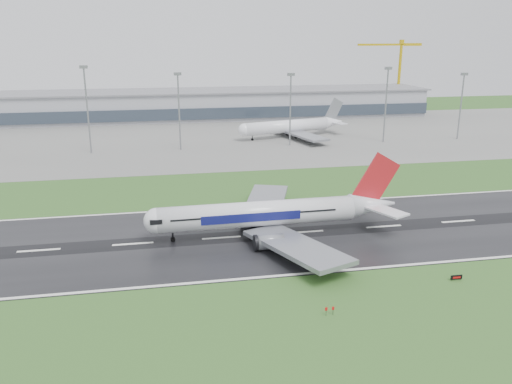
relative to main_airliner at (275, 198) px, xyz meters
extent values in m
plane|color=#29521E|center=(7.33, -0.14, -8.95)|extent=(520.00, 520.00, 0.00)
cube|color=black|center=(7.33, -0.14, -8.90)|extent=(400.00, 45.00, 0.10)
cube|color=slate|center=(7.33, 124.86, -8.91)|extent=(400.00, 130.00, 0.08)
cube|color=gray|center=(7.33, 184.86, -1.45)|extent=(240.00, 36.00, 15.00)
cylinder|color=gray|center=(-52.74, 99.86, 7.55)|extent=(0.64, 0.64, 32.99)
cylinder|color=gray|center=(-17.31, 99.86, 6.04)|extent=(0.64, 0.64, 29.97)
cylinder|color=gray|center=(28.92, 99.86, 5.63)|extent=(0.64, 0.64, 29.16)
cylinder|color=gray|center=(71.55, 99.86, 6.66)|extent=(0.64, 0.64, 31.21)
cylinder|color=gray|center=(107.40, 99.86, 5.22)|extent=(0.64, 0.64, 28.34)
camera|label=1|loc=(-25.35, -110.86, 35.69)|focal=36.23mm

